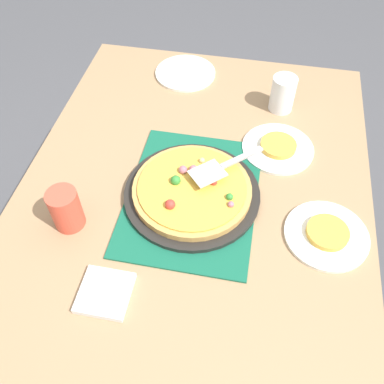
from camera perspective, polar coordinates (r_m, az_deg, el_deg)
ground_plane at (r=1.83m, az=0.00°, el=-15.42°), size 8.00×8.00×0.00m
dining_table at (r=1.27m, az=0.00°, el=-3.69°), size 1.40×1.00×0.75m
placemat at (r=1.18m, az=0.00°, el=-0.52°), size 0.48×0.36×0.01m
pizza_pan at (r=1.17m, az=0.00°, el=-0.22°), size 0.38×0.38×0.01m
pizza at (r=1.16m, az=-0.01°, el=0.43°), size 0.33×0.33×0.05m
plate_near_left at (r=1.33m, az=11.57°, el=5.82°), size 0.22×0.22×0.01m
plate_far_right at (r=1.15m, az=17.79°, el=-5.60°), size 0.22×0.22×0.01m
plate_side at (r=1.60m, az=-0.91°, el=15.87°), size 0.22×0.22×0.01m
served_slice_left at (r=1.32m, az=11.65°, el=6.22°), size 0.11×0.11×0.02m
served_slice_right at (r=1.14m, az=17.94°, el=-5.24°), size 0.11×0.11×0.02m
cup_near at (r=1.45m, az=12.23°, el=12.91°), size 0.08×0.08×0.12m
cup_corner at (r=1.13m, az=-16.77°, el=-2.23°), size 0.08×0.08×0.12m
pizza_server at (r=1.17m, az=4.11°, el=3.47°), size 0.19×0.20×0.01m
napkin_stack at (r=1.04m, az=-11.73°, el=-13.25°), size 0.12×0.12×0.02m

